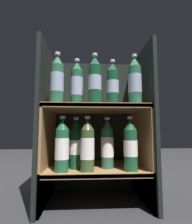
% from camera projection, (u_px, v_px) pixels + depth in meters
% --- Properties ---
extents(ground_plane, '(6.00, 6.00, 0.00)m').
position_uv_depth(ground_plane, '(98.00, 219.00, 0.79)').
color(ground_plane, '#2D2D30').
extents(fridge_back_wall, '(0.59, 0.02, 0.88)m').
position_uv_depth(fridge_back_wall, '(94.00, 125.00, 1.22)').
color(fridge_back_wall, black).
rests_on(fridge_back_wall, ground_plane).
extents(fridge_side_left, '(0.02, 0.42, 0.88)m').
position_uv_depth(fridge_side_left, '(46.00, 123.00, 1.00)').
color(fridge_side_left, black).
rests_on(fridge_side_left, ground_plane).
extents(fridge_side_right, '(0.02, 0.42, 0.88)m').
position_uv_depth(fridge_side_right, '(143.00, 124.00, 1.04)').
color(fridge_side_right, black).
rests_on(fridge_side_right, ground_plane).
extents(shelf_lower, '(0.55, 0.38, 0.20)m').
position_uv_depth(shelf_lower, '(96.00, 173.00, 0.98)').
color(shelf_lower, '#9E7547').
rests_on(shelf_lower, ground_plane).
extents(shelf_upper, '(0.55, 0.38, 0.53)m').
position_uv_depth(shelf_upper, '(95.00, 134.00, 1.01)').
color(shelf_upper, '#9E7547').
rests_on(shelf_upper, ground_plane).
extents(bottle_upper_front_0, '(0.07, 0.07, 0.27)m').
position_uv_depth(bottle_upper_front_0, '(57.00, 80.00, 0.90)').
color(bottle_upper_front_0, '#285B42').
rests_on(bottle_upper_front_0, shelf_upper).
extents(bottle_upper_front_1, '(0.07, 0.07, 0.27)m').
position_uv_depth(bottle_upper_front_1, '(95.00, 81.00, 0.91)').
color(bottle_upper_front_1, '#144228').
rests_on(bottle_upper_front_1, shelf_upper).
extents(bottle_upper_front_2, '(0.07, 0.07, 0.27)m').
position_uv_depth(bottle_upper_front_2, '(135.00, 82.00, 0.92)').
color(bottle_upper_front_2, '#285B42').
rests_on(bottle_upper_front_2, shelf_upper).
extents(bottle_upper_back_0, '(0.07, 0.07, 0.27)m').
position_uv_depth(bottle_upper_back_0, '(77.00, 85.00, 0.98)').
color(bottle_upper_back_0, '#1E5638').
rests_on(bottle_upper_back_0, shelf_upper).
extents(bottle_upper_back_1, '(0.07, 0.07, 0.27)m').
position_uv_depth(bottle_upper_back_1, '(113.00, 85.00, 1.00)').
color(bottle_upper_back_1, '#144228').
rests_on(bottle_upper_back_1, shelf_upper).
extents(bottle_lower_front_0, '(0.07, 0.07, 0.27)m').
position_uv_depth(bottle_lower_front_0, '(62.00, 146.00, 0.87)').
color(bottle_lower_front_0, '#1E5638').
rests_on(bottle_lower_front_0, shelf_lower).
extents(bottle_lower_front_1, '(0.07, 0.07, 0.27)m').
position_uv_depth(bottle_lower_front_1, '(87.00, 146.00, 0.87)').
color(bottle_lower_front_1, '#384C28').
rests_on(bottle_lower_front_1, shelf_lower).
extents(bottle_lower_front_2, '(0.07, 0.07, 0.27)m').
position_uv_depth(bottle_lower_front_2, '(131.00, 146.00, 0.89)').
color(bottle_lower_front_2, '#194C2D').
rests_on(bottle_lower_front_2, shelf_lower).
extents(bottle_lower_back_0, '(0.07, 0.07, 0.27)m').
position_uv_depth(bottle_lower_back_0, '(76.00, 145.00, 0.95)').
color(bottle_lower_back_0, '#144228').
rests_on(bottle_lower_back_0, shelf_lower).
extents(bottle_lower_back_1, '(0.07, 0.07, 0.27)m').
position_uv_depth(bottle_lower_back_1, '(107.00, 145.00, 0.96)').
color(bottle_lower_back_1, '#285B42').
rests_on(bottle_lower_back_1, shelf_lower).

